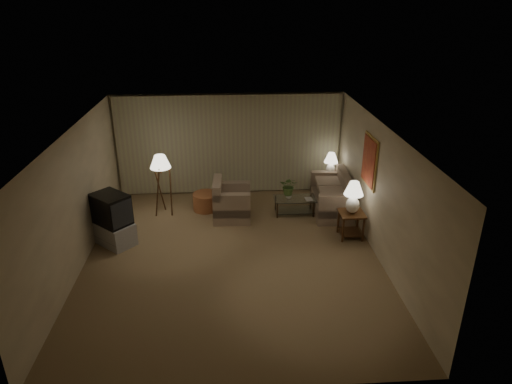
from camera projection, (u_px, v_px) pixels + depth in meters
ground at (233, 256)px, 9.49m from camera, size 7.00×7.00×0.00m
room_shell at (231, 154)px, 10.17m from camera, size 6.04×7.02×2.72m
sofa at (331, 197)px, 11.34m from camera, size 1.81×1.06×0.76m
armchair at (232, 203)px, 10.99m from camera, size 1.00×0.95×0.78m
side_table_near at (351, 220)px, 10.11m from camera, size 0.55×0.55×0.60m
side_table_far at (330, 183)px, 12.14m from camera, size 0.53×0.45×0.60m
table_lamp_near at (353, 195)px, 9.86m from camera, size 0.43×0.43×0.74m
table_lamp_far at (331, 162)px, 11.92m from camera, size 0.37×0.37×0.64m
coffee_table at (294, 203)px, 11.24m from camera, size 1.03×0.56×0.41m
tv_cabinet at (114, 233)px, 9.90m from camera, size 1.43×1.43×0.50m
crt_tv at (111, 209)px, 9.67m from camera, size 1.32×1.32×0.66m
floor_lamp at (162, 184)px, 11.02m from camera, size 0.50×0.50×1.53m
ottoman at (206, 201)px, 11.49m from camera, size 0.68×0.68×0.43m
vase at (289, 196)px, 11.14m from camera, size 0.17×0.17×0.16m
flowers at (289, 184)px, 11.02m from camera, size 0.51×0.47×0.46m
book at (305, 199)px, 11.10m from camera, size 0.19×0.24×0.02m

